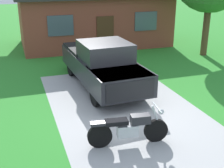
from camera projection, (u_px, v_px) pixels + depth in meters
ground_plane at (125, 109)px, 10.19m from camera, size 80.00×80.00×0.00m
driveway_pad at (125, 109)px, 10.19m from camera, size 4.78×8.63×0.01m
motorcycle at (129, 128)px, 7.95m from camera, size 2.21×0.70×1.09m
pickup_truck at (101, 63)px, 12.04m from camera, size 2.25×5.71×1.90m
neighbor_house at (93, 16)px, 19.04m from camera, size 9.60×5.60×3.50m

